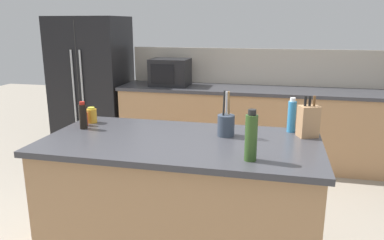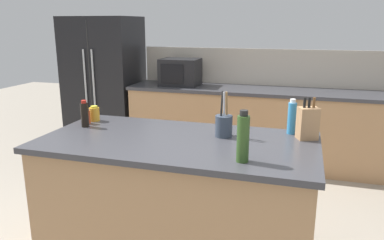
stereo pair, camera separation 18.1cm
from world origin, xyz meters
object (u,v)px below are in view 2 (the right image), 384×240
knife_block (308,123)px  dish_soap_bottle (292,118)px  utensil_crock (224,125)px  microwave (180,72)px  olive_oil_bottle (243,138)px  honey_jar (94,114)px  refrigerator (105,84)px  spice_jar_paprika (87,117)px  soy_sauce_bottle (85,114)px

knife_block → dish_soap_bottle: 0.15m
knife_block → utensil_crock: bearing=168.7°
microwave → olive_oil_bottle: 2.77m
honey_jar → microwave: bearing=87.3°
utensil_crock → honey_jar: size_ratio=2.57×
knife_block → dish_soap_bottle: size_ratio=1.14×
refrigerator → knife_block: refrigerator is taller
spice_jar_paprika → dish_soap_bottle: bearing=6.6°
spice_jar_paprika → honey_jar: bearing=82.2°
knife_block → utensil_crock: utensil_crock is taller
refrigerator → dish_soap_bottle: size_ratio=7.09×
soy_sauce_bottle → dish_soap_bottle: dish_soap_bottle is taller
utensil_crock → honey_jar: (-1.09, 0.12, -0.02)m
honey_jar → olive_oil_bottle: olive_oil_bottle is taller
utensil_crock → olive_oil_bottle: bearing=-65.5°
spice_jar_paprika → utensil_crock: bearing=-1.5°
soy_sauce_bottle → dish_soap_bottle: 1.54m
knife_block → spice_jar_paprika: 1.67m
refrigerator → olive_oil_bottle: size_ratio=5.95×
refrigerator → honey_jar: bearing=-62.4°
soy_sauce_bottle → dish_soap_bottle: (1.52, 0.26, 0.02)m
microwave → refrigerator: bearing=177.4°
refrigerator → utensil_crock: bearing=-44.5°
microwave → utensil_crock: microwave is taller
utensil_crock → olive_oil_bottle: 0.50m
dish_soap_bottle → utensil_crock: bearing=-155.3°
microwave → spice_jar_paprika: (-0.10, -2.01, -0.11)m
soy_sauce_bottle → refrigerator: bearing=116.2°
utensil_crock → soy_sauce_bottle: (-1.07, -0.06, 0.02)m
utensil_crock → soy_sauce_bottle: size_ratio=1.54×
refrigerator → honey_jar: size_ratio=14.41×
knife_block → dish_soap_bottle: knife_block is taller
knife_block → soy_sauce_bottle: knife_block is taller
refrigerator → microwave: size_ratio=3.76×
olive_oil_bottle → utensil_crock: bearing=114.5°
refrigerator → utensil_crock: (2.12, -2.09, 0.12)m
knife_block → dish_soap_bottle: (-0.11, 0.10, 0.01)m
knife_block → honey_jar: size_ratio=2.33×
knife_block → utensil_crock: 0.57m
olive_oil_bottle → knife_block: bearing=57.9°
knife_block → soy_sauce_bottle: size_ratio=1.40×
soy_sauce_bottle → spice_jar_paprika: bearing=113.5°
spice_jar_paprika → olive_oil_bottle: 1.40m
soy_sauce_bottle → honey_jar: (-0.02, 0.18, -0.04)m
knife_block → honey_jar: (-1.65, 0.01, -0.06)m
honey_jar → olive_oil_bottle: bearing=-23.7°
microwave → olive_oil_bottle: microwave is taller
utensil_crock → knife_block: bearing=11.0°
soy_sauce_bottle → spice_jar_paprika: (-0.04, 0.09, -0.04)m
spice_jar_paprika → honey_jar: size_ratio=0.94×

